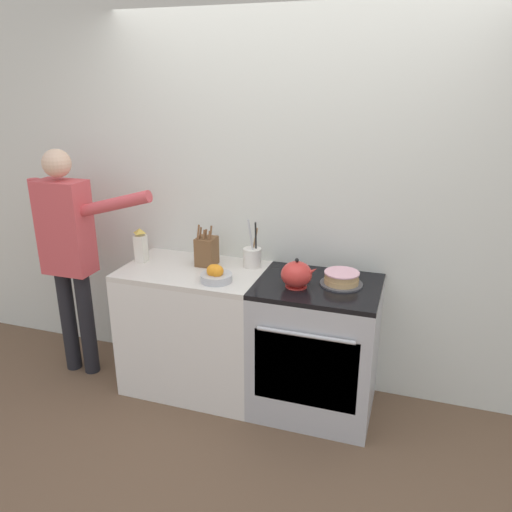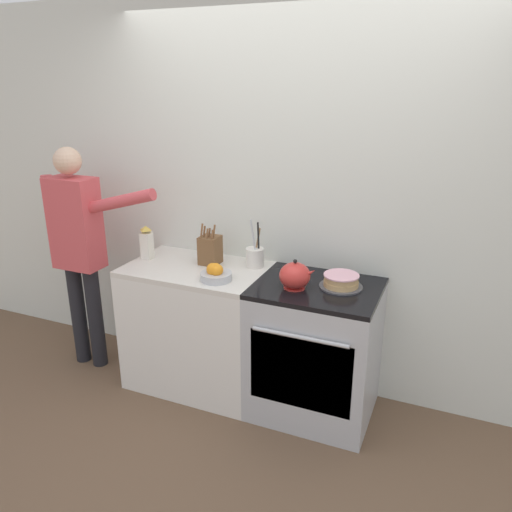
{
  "view_description": "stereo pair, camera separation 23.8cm",
  "coord_description": "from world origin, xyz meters",
  "px_view_note": "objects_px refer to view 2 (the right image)",
  "views": [
    {
      "loc": [
        0.76,
        -2.5,
        2.07
      ],
      "look_at": [
        -0.16,
        0.27,
        1.03
      ],
      "focal_mm": 35.0,
      "sensor_mm": 36.0,
      "label": 1
    },
    {
      "loc": [
        0.98,
        -2.42,
        2.07
      ],
      "look_at": [
        -0.16,
        0.27,
        1.03
      ],
      "focal_mm": 35.0,
      "sensor_mm": 36.0,
      "label": 2
    }
  ],
  "objects_px": {
    "tea_kettle": "(295,276)",
    "knife_block": "(210,250)",
    "utensil_crock": "(255,257)",
    "fruit_bowl": "(216,273)",
    "layer_cake": "(341,281)",
    "stove_range": "(314,350)",
    "person_baker": "(78,241)",
    "milk_carton": "(147,243)"
  },
  "relations": [
    {
      "from": "tea_kettle",
      "to": "knife_block",
      "type": "bearing_deg",
      "value": 164.92
    },
    {
      "from": "utensil_crock",
      "to": "fruit_bowl",
      "type": "xyz_separation_m",
      "value": [
        -0.13,
        -0.32,
        -0.02
      ]
    },
    {
      "from": "layer_cake",
      "to": "utensil_crock",
      "type": "relative_size",
      "value": 0.79
    },
    {
      "from": "fruit_bowl",
      "to": "layer_cake",
      "type": "bearing_deg",
      "value": 14.48
    },
    {
      "from": "stove_range",
      "to": "fruit_bowl",
      "type": "relative_size",
      "value": 4.47
    },
    {
      "from": "layer_cake",
      "to": "fruit_bowl",
      "type": "height_order",
      "value": "fruit_bowl"
    },
    {
      "from": "tea_kettle",
      "to": "knife_block",
      "type": "relative_size",
      "value": 0.8
    },
    {
      "from": "stove_range",
      "to": "tea_kettle",
      "type": "relative_size",
      "value": 3.85
    },
    {
      "from": "stove_range",
      "to": "person_baker",
      "type": "xyz_separation_m",
      "value": [
        -1.74,
        -0.1,
        0.54
      ]
    },
    {
      "from": "knife_block",
      "to": "fruit_bowl",
      "type": "bearing_deg",
      "value": -55.64
    },
    {
      "from": "layer_cake",
      "to": "knife_block",
      "type": "relative_size",
      "value": 0.91
    },
    {
      "from": "tea_kettle",
      "to": "fruit_bowl",
      "type": "relative_size",
      "value": 1.16
    },
    {
      "from": "tea_kettle",
      "to": "fruit_bowl",
      "type": "bearing_deg",
      "value": -171.54
    },
    {
      "from": "layer_cake",
      "to": "person_baker",
      "type": "height_order",
      "value": "person_baker"
    },
    {
      "from": "stove_range",
      "to": "layer_cake",
      "type": "height_order",
      "value": "layer_cake"
    },
    {
      "from": "layer_cake",
      "to": "tea_kettle",
      "type": "relative_size",
      "value": 1.14
    },
    {
      "from": "knife_block",
      "to": "milk_carton",
      "type": "height_order",
      "value": "knife_block"
    },
    {
      "from": "knife_block",
      "to": "utensil_crock",
      "type": "xyz_separation_m",
      "value": [
        0.3,
        0.06,
        -0.03
      ]
    },
    {
      "from": "tea_kettle",
      "to": "utensil_crock",
      "type": "bearing_deg",
      "value": 146.17
    },
    {
      "from": "fruit_bowl",
      "to": "milk_carton",
      "type": "relative_size",
      "value": 0.83
    },
    {
      "from": "stove_range",
      "to": "knife_block",
      "type": "distance_m",
      "value": 0.96
    },
    {
      "from": "layer_cake",
      "to": "knife_block",
      "type": "bearing_deg",
      "value": 176.23
    },
    {
      "from": "fruit_bowl",
      "to": "person_baker",
      "type": "xyz_separation_m",
      "value": [
        -1.13,
        0.05,
        0.05
      ]
    },
    {
      "from": "layer_cake",
      "to": "milk_carton",
      "type": "bearing_deg",
      "value": -179.12
    },
    {
      "from": "milk_carton",
      "to": "layer_cake",
      "type": "bearing_deg",
      "value": 0.88
    },
    {
      "from": "stove_range",
      "to": "tea_kettle",
      "type": "height_order",
      "value": "tea_kettle"
    },
    {
      "from": "knife_block",
      "to": "milk_carton",
      "type": "bearing_deg",
      "value": -169.78
    },
    {
      "from": "tea_kettle",
      "to": "knife_block",
      "type": "height_order",
      "value": "knife_block"
    },
    {
      "from": "stove_range",
      "to": "person_baker",
      "type": "relative_size",
      "value": 0.54
    },
    {
      "from": "utensil_crock",
      "to": "milk_carton",
      "type": "distance_m",
      "value": 0.77
    },
    {
      "from": "person_baker",
      "to": "tea_kettle",
      "type": "bearing_deg",
      "value": 11.83
    },
    {
      "from": "fruit_bowl",
      "to": "utensil_crock",
      "type": "bearing_deg",
      "value": 67.85
    },
    {
      "from": "stove_range",
      "to": "tea_kettle",
      "type": "distance_m",
      "value": 0.54
    },
    {
      "from": "fruit_bowl",
      "to": "stove_range",
      "type": "bearing_deg",
      "value": 13.91
    },
    {
      "from": "layer_cake",
      "to": "person_baker",
      "type": "relative_size",
      "value": 0.16
    },
    {
      "from": "layer_cake",
      "to": "utensil_crock",
      "type": "xyz_separation_m",
      "value": [
        -0.62,
        0.13,
        0.03
      ]
    },
    {
      "from": "person_baker",
      "to": "stove_range",
      "type": "bearing_deg",
      "value": 14.35
    },
    {
      "from": "layer_cake",
      "to": "fruit_bowl",
      "type": "distance_m",
      "value": 0.77
    },
    {
      "from": "utensil_crock",
      "to": "milk_carton",
      "type": "bearing_deg",
      "value": -169.03
    },
    {
      "from": "milk_carton",
      "to": "person_baker",
      "type": "height_order",
      "value": "person_baker"
    },
    {
      "from": "layer_cake",
      "to": "tea_kettle",
      "type": "distance_m",
      "value": 0.28
    },
    {
      "from": "tea_kettle",
      "to": "person_baker",
      "type": "bearing_deg",
      "value": -179.29
    }
  ]
}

